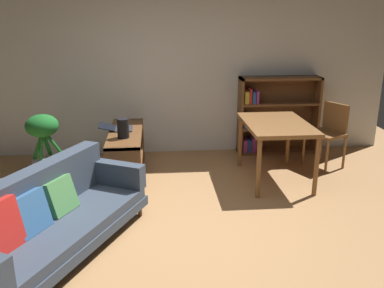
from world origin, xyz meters
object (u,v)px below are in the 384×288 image
(dining_table, at_px, (276,129))
(open_laptop, at_px, (118,128))
(bookshelf, at_px, (273,116))
(dining_chair_near, at_px, (329,130))
(potted_floor_plant, at_px, (44,141))
(fabric_couch, at_px, (48,218))
(desk_speaker, at_px, (123,128))
(media_console, at_px, (127,155))

(dining_table, bearing_deg, open_laptop, 170.27)
(dining_table, distance_m, bookshelf, 1.21)
(dining_chair_near, bearing_deg, potted_floor_plant, -179.03)
(dining_table, bearing_deg, dining_chair_near, 26.96)
(fabric_couch, xyz_separation_m, desk_speaker, (0.58, 1.53, 0.40))
(potted_floor_plant, relative_size, dining_chair_near, 0.94)
(fabric_couch, xyz_separation_m, open_laptop, (0.48, 1.93, 0.30))
(potted_floor_plant, xyz_separation_m, dining_chair_near, (3.91, 0.07, 0.04))
(fabric_couch, bearing_deg, desk_speaker, 69.26)
(fabric_couch, distance_m, desk_speaker, 1.69)
(potted_floor_plant, bearing_deg, open_laptop, -2.48)
(media_console, distance_m, bookshelf, 2.42)
(potted_floor_plant, height_order, bookshelf, bookshelf)
(bookshelf, bearing_deg, dining_chair_near, -49.50)
(dining_table, xyz_separation_m, dining_chair_near, (0.90, 0.46, -0.16))
(potted_floor_plant, relative_size, dining_table, 0.71)
(open_laptop, bearing_deg, dining_chair_near, 2.13)
(dining_table, bearing_deg, desk_speaker, -178.65)
(media_console, distance_m, dining_chair_near, 2.84)
(fabric_couch, xyz_separation_m, dining_chair_near, (3.41, 2.03, 0.17))
(media_console, distance_m, potted_floor_plant, 1.11)
(fabric_couch, bearing_deg, open_laptop, 75.94)
(media_console, relative_size, open_laptop, 3.16)
(fabric_couch, relative_size, potted_floor_plant, 2.52)
(bookshelf, bearing_deg, open_laptop, -160.40)
(media_console, relative_size, dining_chair_near, 1.54)
(potted_floor_plant, relative_size, bookshelf, 0.69)
(dining_chair_near, bearing_deg, open_laptop, -177.87)
(potted_floor_plant, bearing_deg, dining_table, -7.39)
(desk_speaker, xyz_separation_m, dining_chair_near, (2.83, 0.50, -0.23))
(fabric_couch, bearing_deg, dining_chair_near, 30.83)
(desk_speaker, bearing_deg, fabric_couch, -110.74)
(open_laptop, distance_m, desk_speaker, 0.42)
(potted_floor_plant, height_order, dining_chair_near, dining_chair_near)
(open_laptop, bearing_deg, fabric_couch, -104.06)
(desk_speaker, distance_m, potted_floor_plant, 1.19)
(potted_floor_plant, bearing_deg, media_console, -8.14)
(fabric_couch, height_order, media_console, fabric_couch)
(open_laptop, height_order, desk_speaker, desk_speaker)
(open_laptop, xyz_separation_m, dining_chair_near, (2.93, 0.11, -0.13))
(dining_table, height_order, bookshelf, bookshelf)
(bookshelf, bearing_deg, potted_floor_plant, -166.66)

